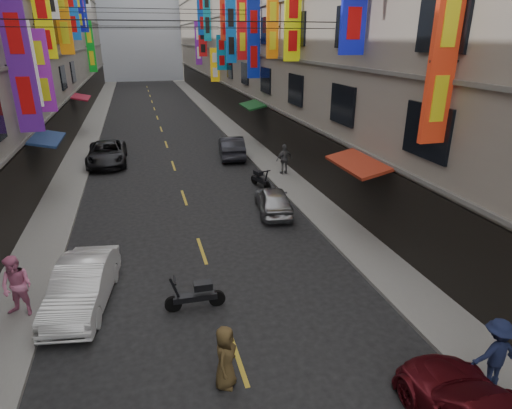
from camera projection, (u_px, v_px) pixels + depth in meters
sidewalk_left at (89, 132)px, 36.34m from camera, size 2.00×90.00×0.12m
sidewalk_right at (228, 125)px, 39.30m from camera, size 2.00×90.00×0.12m
building_row_right at (292, 14)px, 37.33m from camera, size 10.14×90.00×19.00m
haze_block at (139, 17)px, 78.72m from camera, size 18.00×8.00×22.00m
shop_signage at (154, 12)px, 28.36m from camera, size 14.00×55.00×12.53m
street_awnings at (152, 133)px, 22.07m from camera, size 13.99×35.20×0.41m
overhead_cables at (162, 14)px, 23.86m from camera, size 14.00×38.04×1.24m
lane_markings at (164, 136)px, 35.15m from camera, size 0.12×80.20×0.01m
scooter_crossing at (196, 295)px, 12.69m from camera, size 1.80×0.50×1.14m
scooter_far_right at (260, 179)px, 23.06m from camera, size 0.73×1.76×1.14m
car_left_mid at (82, 285)px, 12.76m from camera, size 2.09×4.32×1.37m
car_left_far at (107, 153)px, 27.18m from camera, size 2.34×5.07×1.41m
car_right_mid at (273, 200)px, 19.64m from camera, size 1.96×3.77×1.23m
car_right_far at (231, 147)px, 28.72m from camera, size 2.07×4.54×1.44m
pedestrian_lfar at (17, 286)px, 12.03m from camera, size 1.07×0.92×1.85m
pedestrian_rnear at (495, 353)px, 9.62m from camera, size 1.11×0.59×1.70m
pedestrian_rfar at (284, 159)px, 24.80m from camera, size 1.10×0.74×1.75m
pedestrian_crossing at (225, 357)px, 9.74m from camera, size 0.83×0.93×1.58m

